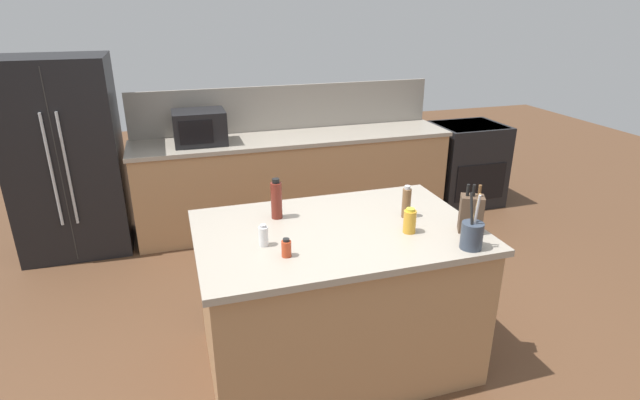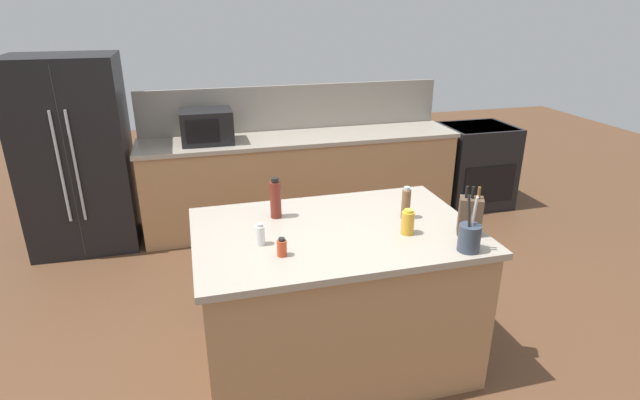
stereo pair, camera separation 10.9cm
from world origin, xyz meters
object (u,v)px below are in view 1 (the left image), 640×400
range_oven (466,163)px  knife_block (471,213)px  salt_shaker (263,236)px  pepper_grinder (406,202)px  spice_jar_paprika (286,248)px  refrigerator (67,158)px  honey_jar (410,221)px  microwave (199,127)px  vinegar_bottle (276,200)px  utensil_crock (472,234)px

range_oven → knife_block: 2.99m
salt_shaker → pepper_grinder: bearing=7.8°
spice_jar_paprika → refrigerator: bearing=119.9°
honey_jar → microwave: bearing=113.0°
spice_jar_paprika → range_oven: bearing=42.2°
honey_jar → refrigerator: bearing=132.2°
vinegar_bottle → utensil_crock: bearing=-37.8°
pepper_grinder → salt_shaker: pepper_grinder is taller
knife_block → pepper_grinder: size_ratio=1.39×
microwave → spice_jar_paprika: 2.46m
refrigerator → honey_jar: size_ratio=11.74×
microwave → pepper_grinder: bearing=-63.3°
utensil_crock → vinegar_bottle: (-0.92, 0.72, 0.04)m
knife_block → salt_shaker: size_ratio=2.30×
microwave → salt_shaker: (0.16, -2.29, -0.10)m
honey_jar → salt_shaker: honey_jar is taller
honey_jar → salt_shaker: bearing=174.5°
knife_block → spice_jar_paprika: size_ratio=2.82×
refrigerator → range_oven: bearing=-0.7°
knife_block → spice_jar_paprika: bearing=-153.3°
honey_jar → utensil_crock: bearing=-50.6°
range_oven → honey_jar: (-1.94, -2.37, 0.54)m
honey_jar → pepper_grinder: bearing=69.0°
range_oven → utensil_crock: (-1.71, -2.65, 0.56)m
knife_block → honey_jar: knife_block is taller
spice_jar_paprika → honey_jar: bearing=5.8°
honey_jar → spice_jar_paprika: size_ratio=1.47×
vinegar_bottle → spice_jar_paprika: size_ratio=2.51×
knife_block → salt_shaker: (-1.19, 0.17, -0.05)m
microwave → spice_jar_paprika: microwave is taller
range_oven → honey_jar: size_ratio=6.08×
knife_block → salt_shaker: bearing=-160.8°
honey_jar → vinegar_bottle: size_ratio=0.59×
refrigerator → honey_jar: bearing=-47.8°
salt_shaker → vinegar_bottle: (0.15, 0.35, 0.06)m
pepper_grinder → knife_block: bearing=-48.2°
microwave → utensil_crock: size_ratio=1.51×
range_oven → spice_jar_paprika: bearing=-137.8°
salt_shaker → spice_jar_paprika: bearing=-60.2°
knife_block → pepper_grinder: knife_block is taller
microwave → honey_jar: 2.57m
microwave → spice_jar_paprika: bearing=-84.2°
range_oven → knife_block: knife_block is taller
knife_block → utensil_crock: utensil_crock is taller
utensil_crock → honey_jar: utensil_crock is taller
pepper_grinder → spice_jar_paprika: size_ratio=2.02×
refrigerator → spice_jar_paprika: bearing=-60.1°
range_oven → pepper_grinder: size_ratio=4.42×
refrigerator → range_oven: (4.13, -0.05, -0.42)m
vinegar_bottle → refrigerator: bearing=127.0°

